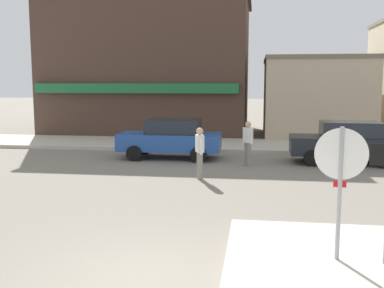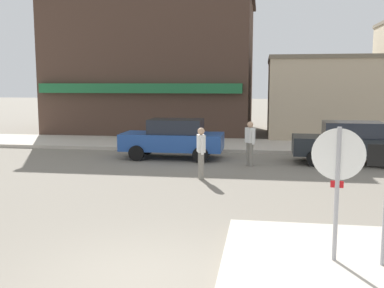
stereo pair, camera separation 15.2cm
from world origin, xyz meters
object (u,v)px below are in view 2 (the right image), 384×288
(parked_car_second, at_px, (349,142))
(pedestrian_crossing_near, at_px, (201,152))
(stop_sign, at_px, (337,177))
(pedestrian_crossing_far, at_px, (250,142))
(parked_car_nearest, at_px, (173,138))

(parked_car_second, height_order, pedestrian_crossing_near, pedestrian_crossing_near)
(stop_sign, distance_m, parked_car_second, 10.17)
(stop_sign, bearing_deg, pedestrian_crossing_far, 100.19)
(parked_car_nearest, height_order, parked_car_second, same)
(parked_car_second, bearing_deg, pedestrian_crossing_far, -164.42)
(stop_sign, relative_size, pedestrian_crossing_near, 1.43)
(stop_sign, distance_m, parked_car_nearest, 11.18)
(stop_sign, height_order, parked_car_nearest, stop_sign)
(pedestrian_crossing_far, bearing_deg, parked_car_nearest, 158.41)
(pedestrian_crossing_far, bearing_deg, stop_sign, -79.81)
(stop_sign, height_order, pedestrian_crossing_near, stop_sign)
(pedestrian_crossing_near, relative_size, pedestrian_crossing_far, 1.00)
(stop_sign, xyz_separation_m, parked_car_second, (2.01, 9.94, -0.71))
(parked_car_nearest, bearing_deg, pedestrian_crossing_far, -21.59)
(parked_car_nearest, bearing_deg, pedestrian_crossing_near, -66.42)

